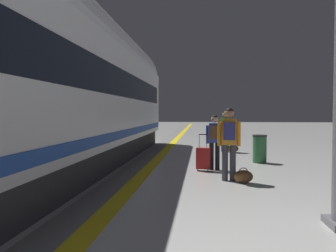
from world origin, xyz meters
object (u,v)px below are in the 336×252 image
Objects in this scene: duffel_bag_near at (243,176)px; passenger_mid at (225,128)px; duffel_bag_mid at (233,149)px; passenger_near at (229,138)px; passenger_far at (215,137)px; suitcase_far at (203,158)px; waste_bin at (260,149)px.

passenger_mid is at bearing 90.04° from duffel_bag_near.
passenger_mid is 0.92m from duffel_bag_mid.
passenger_near reaches higher than duffel_bag_mid.
duffel_bag_mid is 0.28× the size of passenger_far.
passenger_mid is (0.32, 6.13, -0.04)m from passenger_near.
passenger_mid is at bearing 154.63° from duffel_bag_mid.
passenger_near is 3.99× the size of duffel_bag_near.
duffel_bag_near is 6.20m from duffel_bag_mid.
passenger_mid is at bearing 79.09° from suitcase_far.
duffel_bag_mid is 4.60m from passenger_far.
passenger_far is at bearing -134.33° from waste_bin.
passenger_near is 1.69× the size of suitcase_far.
passenger_far reaches higher than duffel_bag_mid.
waste_bin reaches higher than duffel_bag_mid.
suitcase_far is at bearing -105.00° from duffel_bag_mid.
passenger_far is (-0.60, -4.59, -0.07)m from passenger_mid.
suitcase_far reaches higher than duffel_bag_near.
passenger_far is (-0.61, 1.75, 0.78)m from duffel_bag_near.
passenger_near is 3.38m from waste_bin.
suitcase_far is at bearing -148.89° from passenger_far.
passenger_near reaches higher than duffel_bag_near.
passenger_mid is at bearing 106.73° from waste_bin.
waste_bin is at bearing 43.55° from suitcase_far.
passenger_near is at bearing 146.85° from duffel_bag_near.
passenger_near is 1.12× the size of passenger_far.
passenger_near is at bearing -96.07° from duffel_bag_mid.
duffel_bag_mid is at bearing 101.62° from waste_bin.
passenger_mid is 1.86× the size of waste_bin.
waste_bin is at bearing 68.29° from passenger_near.
duffel_bag_near is 0.42× the size of suitcase_far.
passenger_mid is 4.63m from passenger_far.
duffel_bag_near is at bearing -89.96° from passenger_mid.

